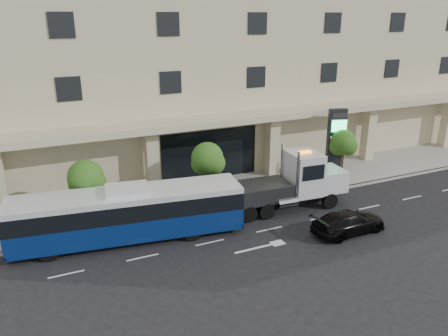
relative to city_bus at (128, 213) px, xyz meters
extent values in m
plane|color=black|center=(8.13, -0.82, -1.71)|extent=(120.00, 120.00, 0.00)
cube|color=gray|center=(8.13, 4.18, -1.64)|extent=(120.00, 6.00, 0.15)
cube|color=gray|center=(8.13, 1.18, -1.64)|extent=(120.00, 0.30, 0.15)
cube|color=#C4B793|center=(8.13, 14.68, 8.29)|extent=(60.00, 15.00, 20.00)
cube|color=#C4B793|center=(8.13, 5.98, 3.49)|extent=(60.00, 2.80, 0.50)
cube|color=black|center=(8.13, 7.15, 0.44)|extent=(8.00, 0.12, 4.00)
cube|color=#C4B793|center=(3.13, 5.98, 0.89)|extent=(0.90, 0.90, 4.90)
cube|color=#C4B793|center=(13.13, 5.98, 0.89)|extent=(0.90, 0.90, 4.90)
cube|color=#C4B793|center=(23.13, 5.98, 0.89)|extent=(0.90, 0.90, 4.90)
cube|color=#C4B793|center=(33.13, 5.98, 0.89)|extent=(0.90, 0.90, 4.90)
cylinder|color=#422B19|center=(-1.87, 2.78, -0.16)|extent=(0.14, 0.14, 2.80)
sphere|color=#194B15|center=(-1.87, 2.78, 1.56)|extent=(2.20, 2.20, 2.20)
sphere|color=#194B15|center=(-1.52, 2.58, 1.24)|extent=(1.65, 1.65, 1.65)
sphere|color=#194B15|center=(-2.17, 2.98, 1.16)|extent=(1.54, 1.54, 1.54)
cylinder|color=#422B19|center=(6.13, 2.78, -0.09)|extent=(0.14, 0.14, 2.94)
sphere|color=#194B15|center=(6.13, 2.78, 1.71)|extent=(2.20, 2.20, 2.20)
sphere|color=#194B15|center=(6.48, 2.58, 1.38)|extent=(1.65, 1.65, 1.65)
sphere|color=#194B15|center=(5.83, 2.98, 1.29)|extent=(1.54, 1.54, 1.54)
cylinder|color=#422B19|center=(17.63, 2.78, -0.20)|extent=(0.14, 0.14, 2.73)
sphere|color=#194B15|center=(17.63, 2.78, 1.48)|extent=(2.00, 2.00, 2.00)
sphere|color=#194B15|center=(17.98, 2.58, 1.17)|extent=(1.50, 1.50, 1.50)
sphere|color=#194B15|center=(17.33, 2.98, 1.09)|extent=(1.40, 1.40, 1.40)
cylinder|color=black|center=(-4.52, -0.55, -1.16)|extent=(1.14, 0.48, 1.10)
cylinder|color=black|center=(-4.21, 1.74, -1.16)|extent=(1.14, 0.48, 1.10)
cylinder|color=black|center=(3.35, -1.62, -1.16)|extent=(1.14, 0.48, 1.10)
cylinder|color=black|center=(3.66, 0.67, -1.16)|extent=(1.14, 0.48, 1.10)
cube|color=navy|center=(0.01, 0.00, -0.66)|extent=(13.48, 4.51, 1.32)
cube|color=black|center=(0.01, 0.00, 0.49)|extent=(13.49, 4.56, 0.99)
cube|color=silver|center=(0.01, 0.00, 1.16)|extent=(13.48, 4.51, 0.33)
cube|color=silver|center=(0.01, 0.00, 1.49)|extent=(2.64, 2.07, 0.33)
cube|color=#2D3033|center=(-6.50, 0.88, -1.22)|extent=(0.51, 2.75, 0.33)
cube|color=#2D3033|center=(6.51, -0.89, -1.22)|extent=(0.51, 2.75, 0.33)
cube|color=#2D3033|center=(10.76, -0.04, -0.92)|extent=(8.49, 1.60, 0.40)
cube|color=silver|center=(13.98, -0.27, 0.03)|extent=(2.14, 2.42, 1.49)
cube|color=silver|center=(14.97, -0.35, 0.03)|extent=(0.22, 1.99, 1.19)
cube|color=silver|center=(12.00, -0.13, 0.72)|extent=(2.16, 2.62, 2.88)
cube|color=black|center=(12.94, -0.20, 1.17)|extent=(0.26, 2.19, 1.19)
cylinder|color=silver|center=(10.83, -1.14, 0.97)|extent=(0.19, 0.19, 3.38)
cylinder|color=silver|center=(10.99, 1.04, 0.97)|extent=(0.19, 0.19, 3.38)
cube|color=#2D3033|center=(8.63, 0.11, -0.17)|extent=(4.33, 2.68, 1.09)
cube|color=#2D3033|center=(6.26, 0.28, -0.77)|extent=(1.60, 0.39, 0.22)
cube|color=#2D3033|center=(5.66, 0.33, -1.17)|extent=(0.38, 1.80, 0.18)
cube|color=orange|center=(12.00, -0.13, 2.21)|extent=(0.92, 0.41, 0.14)
cylinder|color=black|center=(13.51, -1.29, -1.17)|extent=(1.11, 0.40, 1.09)
cylinder|color=black|center=(13.66, 0.79, -1.17)|extent=(1.11, 0.40, 1.09)
cylinder|color=black|center=(8.76, -0.94, -1.17)|extent=(1.11, 0.40, 1.09)
cylinder|color=black|center=(8.91, 1.14, -1.17)|extent=(1.11, 0.40, 1.09)
cylinder|color=black|center=(7.47, -0.85, -1.17)|extent=(1.11, 0.40, 1.09)
cylinder|color=black|center=(7.62, 1.23, -1.17)|extent=(1.11, 0.40, 1.09)
imported|color=black|center=(12.33, -4.65, -1.01)|extent=(4.93, 2.15, 1.41)
cube|color=black|center=(17.41, 3.40, 1.23)|extent=(1.47, 0.86, 5.59)
cube|color=#25E37D|center=(17.41, 3.14, 2.72)|extent=(1.17, 0.41, 0.93)
cube|color=silver|center=(17.41, 3.14, 1.60)|extent=(1.17, 0.41, 0.56)
cube|color=#262628|center=(17.41, 3.14, 3.56)|extent=(1.17, 0.41, 0.37)
camera|label=1|loc=(-4.49, -23.29, 10.88)|focal=35.00mm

